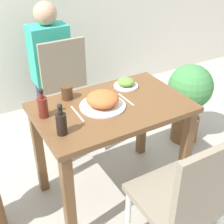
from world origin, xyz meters
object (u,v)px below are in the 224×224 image
at_px(chair_far, 70,90).
at_px(potted_plant_right, 189,95).
at_px(side_plate, 126,83).
at_px(person_figure, 51,67).
at_px(drink_cup, 67,92).
at_px(food_plate, 103,100).
at_px(chair_near, 187,198).
at_px(condiment_bottle, 43,106).
at_px(sauce_bottle, 61,123).

bearing_deg(chair_far, potted_plant_right, -27.90).
height_order(side_plate, person_figure, person_figure).
distance_m(drink_cup, potted_plant_right, 1.15).
xyz_separation_m(potted_plant_right, person_figure, (-0.91, 0.88, 0.13)).
xyz_separation_m(chair_far, food_plate, (-0.06, -0.69, 0.25)).
relative_size(chair_near, drink_cup, 10.15).
xyz_separation_m(food_plate, drink_cup, (-0.15, 0.21, 0.00)).
bearing_deg(chair_near, food_plate, -82.33).
xyz_separation_m(food_plate, condiment_bottle, (-0.36, 0.07, 0.03)).
relative_size(drink_cup, potted_plant_right, 0.12).
xyz_separation_m(side_plate, drink_cup, (-0.43, 0.05, 0.02)).
xyz_separation_m(chair_far, condiment_bottle, (-0.42, -0.61, 0.28)).
bearing_deg(potted_plant_right, food_plate, -167.59).
height_order(side_plate, potted_plant_right, side_plate).
bearing_deg(potted_plant_right, chair_far, 152.10).
xyz_separation_m(side_plate, potted_plant_right, (0.68, 0.05, -0.30)).
xyz_separation_m(drink_cup, sauce_bottle, (-0.18, -0.36, 0.03)).
bearing_deg(food_plate, chair_near, -82.33).
relative_size(side_plate, potted_plant_right, 0.24).
height_order(sauce_bottle, condiment_bottle, same).
bearing_deg(chair_near, condiment_bottle, -59.92).
relative_size(chair_far, potted_plant_right, 1.26).
relative_size(potted_plant_right, person_figure, 0.62).
relative_size(drink_cup, condiment_bottle, 0.48).
xyz_separation_m(chair_far, drink_cup, (-0.21, -0.48, 0.25)).
height_order(food_plate, person_figure, person_figure).
height_order(side_plate, sauce_bottle, sauce_bottle).
height_order(drink_cup, condiment_bottle, condiment_bottle).
bearing_deg(drink_cup, sauce_bottle, -117.05).
distance_m(chair_far, food_plate, 0.73).
relative_size(chair_near, condiment_bottle, 4.85).
bearing_deg(drink_cup, food_plate, -54.28).
relative_size(side_plate, condiment_bottle, 0.91).
bearing_deg(sauce_bottle, person_figure, 72.86).
height_order(potted_plant_right, person_figure, person_figure).
bearing_deg(chair_near, drink_cup, -75.02).
bearing_deg(person_figure, chair_near, -88.52).
distance_m(chair_far, sauce_bottle, 0.96).
distance_m(chair_near, potted_plant_right, 1.26).
distance_m(sauce_bottle, potted_plant_right, 1.38).
distance_m(chair_near, drink_cup, 0.99).
bearing_deg(food_plate, chair_far, 85.02).
bearing_deg(chair_near, potted_plant_right, -133.01).
relative_size(side_plate, drink_cup, 1.90).
relative_size(condiment_bottle, potted_plant_right, 0.26).
xyz_separation_m(food_plate, person_figure, (0.05, 1.09, -0.19)).
distance_m(chair_far, condiment_bottle, 0.79).
distance_m(side_plate, person_figure, 0.97).
xyz_separation_m(chair_near, side_plate, (0.18, 0.88, 0.23)).
bearing_deg(sauce_bottle, chair_far, 64.77).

